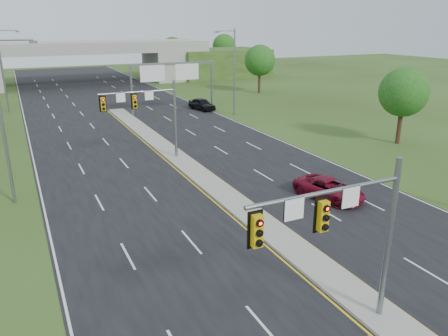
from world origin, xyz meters
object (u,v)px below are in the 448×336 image
signal_mast_far (150,109)px  car_far_a (329,189)px  sign_gantry (172,74)px  signal_mast_near (348,226)px  car_far_c (202,104)px  overpass (81,66)px

signal_mast_far → car_far_a: (8.62, -13.64, -3.99)m
signal_mast_far → sign_gantry: signal_mast_far is taller
sign_gantry → car_far_a: bearing=-90.6°
signal_mast_near → car_far_c: 47.19m
overpass → car_far_c: bearing=-72.5°
sign_gantry → signal_mast_near: bearing=-101.2°
signal_mast_near → car_far_c: size_ratio=1.48×
signal_mast_near → signal_mast_far: 25.00m
signal_mast_far → overpass: 55.13m
signal_mast_far → sign_gantry: (8.95, 19.99, 0.51)m
sign_gantry → car_far_a: (-0.33, -33.64, -4.51)m
signal_mast_near → car_far_a: 14.80m
signal_mast_near → sign_gantry: bearing=78.8°
overpass → car_far_a: size_ratio=15.58×
car_far_c → signal_mast_far: bearing=-135.6°
signal_mast_far → car_far_c: 24.41m
signal_mast_near → overpass: (2.26, 80.07, -1.17)m
sign_gantry → car_far_c: bearing=1.6°
sign_gantry → car_far_a: size_ratio=2.26×
signal_mast_near → car_far_a: bearing=52.8°
sign_gantry → overpass: (-6.68, 35.08, -1.69)m
sign_gantry → overpass: overpass is taller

